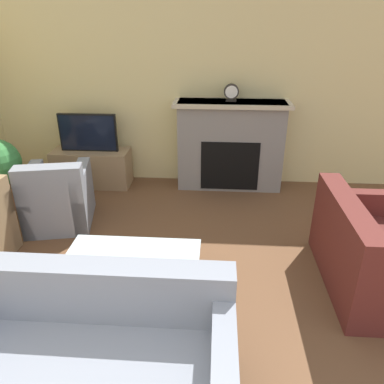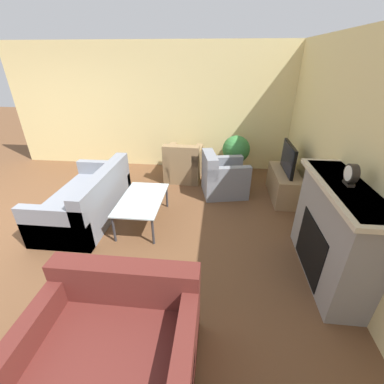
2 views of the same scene
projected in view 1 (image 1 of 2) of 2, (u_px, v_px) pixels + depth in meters
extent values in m
cube|color=beige|center=(182.00, 87.00, 5.12)|extent=(8.32, 0.06, 2.70)
cube|color=gray|center=(230.00, 146.00, 5.18)|extent=(1.43, 0.41, 1.22)
cube|color=black|center=(230.00, 166.00, 5.09)|extent=(0.79, 0.01, 0.68)
cube|color=beige|center=(232.00, 104.00, 4.91)|extent=(1.55, 0.47, 0.05)
cube|color=#997A56|center=(92.00, 168.00, 5.37)|extent=(1.08, 0.44, 0.52)
cube|color=black|center=(88.00, 133.00, 5.15)|extent=(0.80, 0.05, 0.52)
cube|color=black|center=(87.00, 133.00, 5.13)|extent=(0.76, 0.01, 0.48)
cube|color=gray|center=(84.00, 384.00, 2.27)|extent=(1.81, 0.95, 0.42)
cube|color=gray|center=(96.00, 290.00, 2.43)|extent=(1.81, 0.20, 0.40)
cube|color=gray|center=(223.00, 379.00, 2.16)|extent=(0.14, 0.95, 0.66)
cube|color=#5B231E|center=(381.00, 265.00, 3.36)|extent=(0.96, 1.32, 0.42)
cube|color=#5B231E|center=(346.00, 224.00, 3.21)|extent=(0.20, 1.32, 0.40)
cube|color=#5B231E|center=(361.00, 221.00, 3.84)|extent=(0.96, 0.14, 0.66)
cube|color=gray|center=(60.00, 206.00, 4.40)|extent=(0.85, 0.93, 0.42)
cube|color=gray|center=(49.00, 184.00, 3.96)|extent=(0.72, 0.34, 0.40)
cube|color=gray|center=(83.00, 195.00, 4.38)|extent=(0.30, 0.81, 0.66)
cube|color=gray|center=(34.00, 198.00, 4.32)|extent=(0.30, 0.81, 0.66)
cylinder|color=#333338|center=(60.00, 301.00, 2.93)|extent=(0.04, 0.04, 0.42)
cylinder|color=#333338|center=(192.00, 307.00, 2.87)|extent=(0.04, 0.04, 0.42)
cylinder|color=#333338|center=(84.00, 258.00, 3.45)|extent=(0.04, 0.04, 0.42)
cylinder|color=#333338|center=(196.00, 263.00, 3.38)|extent=(0.04, 0.04, 0.42)
cube|color=silver|center=(131.00, 259.00, 3.06)|extent=(1.12, 0.65, 0.02)
cylinder|color=#AD704C|center=(5.00, 202.00, 4.70)|extent=(0.28, 0.28, 0.23)
cylinder|color=#4C3823|center=(2.00, 187.00, 4.62)|extent=(0.03, 0.03, 0.17)
cube|color=#28231E|center=(231.00, 100.00, 4.92)|extent=(0.14, 0.07, 0.03)
cylinder|color=#28231E|center=(231.00, 91.00, 4.87)|extent=(0.20, 0.07, 0.20)
cylinder|color=white|center=(231.00, 92.00, 4.84)|extent=(0.16, 0.00, 0.16)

